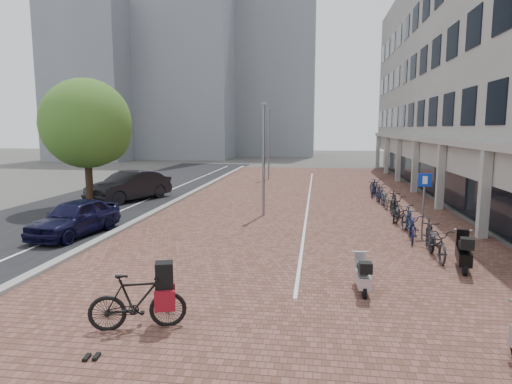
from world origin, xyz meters
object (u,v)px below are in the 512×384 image
object	(u,v)px
car_dark	(129,186)
parking_sign	(424,194)
car_navy	(75,218)
hero_bike	(138,300)
scooter_mid	(464,252)
scooter_front	(362,274)

from	to	relation	value
car_dark	parking_sign	bearing A→B (deg)	0.74
car_navy	hero_bike	bearing A→B (deg)	-43.90
car_dark	parking_sign	world-z (taller)	parking_sign
car_navy	hero_bike	world-z (taller)	car_navy
car_dark	hero_bike	bearing A→B (deg)	-41.58
car_navy	parking_sign	size ratio (longest dim) A/B	1.71
car_navy	car_dark	world-z (taller)	car_dark
car_dark	scooter_mid	size ratio (longest dim) A/B	3.14
car_dark	scooter_front	bearing A→B (deg)	-23.15
car_dark	scooter_front	distance (m)	17.30
car_dark	scooter_front	xyz separation A→B (m)	(11.72, -12.73, -0.37)
car_dark	hero_bike	xyz separation A→B (m)	(6.97, -15.51, -0.22)
hero_bike	parking_sign	xyz separation A→B (m)	(7.61, 9.18, 0.99)
car_navy	parking_sign	xyz separation A→B (m)	(13.20, 1.83, 0.91)
scooter_mid	parking_sign	xyz separation A→B (m)	(-0.22, 4.22, 1.05)
hero_bike	parking_sign	world-z (taller)	parking_sign
car_dark	scooter_mid	distance (m)	18.17
car_dark	scooter_mid	bearing A→B (deg)	-11.27
car_navy	car_dark	xyz separation A→B (m)	(-1.38, 8.16, 0.14)
hero_bike	scooter_front	bearing A→B (deg)	-77.68
scooter_mid	car_navy	bearing A→B (deg)	-178.36
scooter_mid	parking_sign	size ratio (longest dim) A/B	0.67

